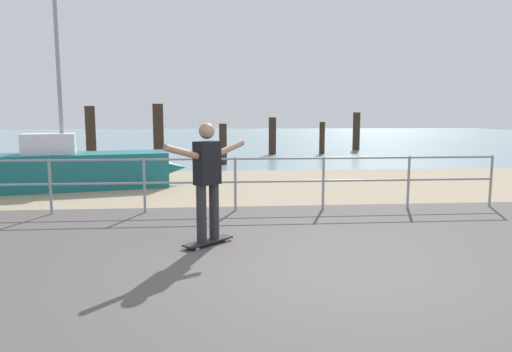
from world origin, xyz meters
TOP-DOWN VIEW (x-y plane):
  - ground_plane at (0.00, -1.00)m, footprint 24.00×10.00m
  - beach_strip at (0.00, 7.00)m, footprint 24.00×6.00m
  - sea_surface at (0.00, 35.00)m, footprint 72.00×50.00m
  - railing_fence at (-1.85, 3.60)m, footprint 12.01×0.05m
  - sailboat at (-4.69, 6.75)m, footprint 5.07×2.40m
  - skateboard at (-1.48, 1.29)m, footprint 0.72×0.70m
  - skateboarder at (-1.48, 1.29)m, footprint 1.11×1.07m
  - groyne_post_0 at (-5.89, 12.08)m, footprint 0.36×0.36m
  - groyne_post_1 at (-3.50, 12.33)m, footprint 0.39×0.39m
  - groyne_post_2 at (-1.10, 12.11)m, footprint 0.29×0.29m
  - groyne_post_3 at (1.29, 16.50)m, footprint 0.35×0.35m
  - groyne_post_4 at (3.68, 16.53)m, footprint 0.26×0.26m
  - groyne_post_5 at (6.08, 18.87)m, footprint 0.38×0.38m

SIDE VIEW (x-z plane):
  - ground_plane at x=0.00m, z-range -0.02..0.02m
  - beach_strip at x=0.00m, z-range -0.02..0.02m
  - sea_surface at x=0.00m, z-range -0.02..0.02m
  - skateboard at x=-1.48m, z-range 0.03..0.11m
  - sailboat at x=-4.69m, z-range -2.14..3.19m
  - railing_fence at x=-1.85m, z-range 0.18..1.23m
  - groyne_post_4 at x=3.68m, z-range 0.00..1.54m
  - groyne_post_2 at x=-1.10m, z-range 0.00..1.54m
  - groyne_post_3 at x=1.29m, z-range 0.00..1.75m
  - groyne_post_5 at x=6.08m, z-range 0.00..2.00m
  - skateboarder at x=-1.48m, z-range 0.19..1.84m
  - groyne_post_0 at x=-5.89m, z-range 0.00..2.18m
  - groyne_post_1 at x=-3.50m, z-range 0.00..2.27m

